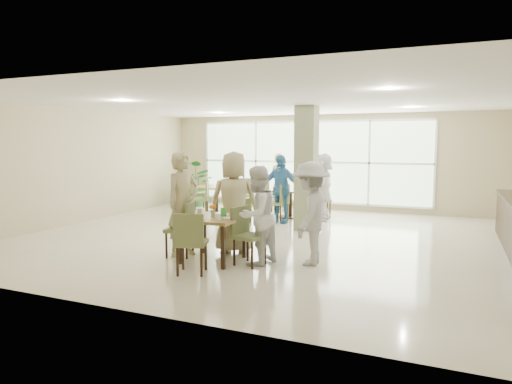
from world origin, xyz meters
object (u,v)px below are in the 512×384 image
at_px(potted_plant, 197,183).
at_px(adult_a, 280,189).
at_px(round_table_right, 290,195).
at_px(teen_far, 234,202).
at_px(round_table_left, 216,192).
at_px(adult_standing, 280,182).
at_px(main_table, 213,222).
at_px(teen_left, 183,204).
at_px(teen_right, 257,215).
at_px(adult_b, 323,187).
at_px(teen_standing, 310,213).

height_order(potted_plant, adult_a, adult_a).
relative_size(round_table_right, teen_far, 0.65).
height_order(round_table_left, adult_standing, adult_standing).
height_order(main_table, round_table_right, same).
bearing_deg(teen_left, round_table_right, 13.35).
xyz_separation_m(main_table, round_table_left, (-2.48, 4.72, -0.06)).
relative_size(round_table_left, adult_a, 0.71).
bearing_deg(teen_far, round_table_right, -102.08).
bearing_deg(potted_plant, teen_left, -61.56).
height_order(potted_plant, teen_right, teen_right).
relative_size(main_table, adult_b, 0.55).
height_order(main_table, round_table_left, same).
xyz_separation_m(round_table_left, teen_left, (1.82, -4.61, 0.32)).
relative_size(round_table_left, adult_b, 0.70).
height_order(round_table_right, teen_far, teen_far).
bearing_deg(adult_a, teen_standing, -58.99).
distance_m(potted_plant, teen_far, 6.30).
xyz_separation_m(round_table_left, adult_b, (3.11, -0.10, 0.27)).
xyz_separation_m(round_table_right, teen_left, (-0.39, -4.61, 0.33)).
bearing_deg(potted_plant, adult_a, -27.78).
xyz_separation_m(main_table, teen_standing, (1.56, 0.45, 0.19)).
height_order(main_table, teen_right, teen_right).
distance_m(main_table, teen_standing, 1.63).
height_order(potted_plant, teen_standing, teen_standing).
height_order(round_table_left, adult_b, adult_b).
distance_m(round_table_left, teen_far, 4.81).
xyz_separation_m(potted_plant, teen_standing, (5.25, -5.27, 0.12)).
height_order(main_table, adult_a, adult_a).
distance_m(teen_left, teen_far, 0.91).
bearing_deg(round_table_right, round_table_left, -179.92).
bearing_deg(teen_far, teen_right, 124.29).
xyz_separation_m(main_table, adult_b, (0.64, 4.62, 0.20)).
relative_size(round_table_right, adult_b, 0.69).
xyz_separation_m(round_table_left, adult_standing, (1.50, 1.09, 0.25)).
bearing_deg(adult_b, main_table, -14.78).
bearing_deg(teen_standing, main_table, -77.72).
xyz_separation_m(teen_far, adult_standing, (-1.05, 5.15, -0.08)).
bearing_deg(teen_left, adult_a, 12.00).
relative_size(potted_plant, adult_a, 0.86).
bearing_deg(adult_b, teen_left, -22.95).
xyz_separation_m(teen_right, adult_a, (-1.00, 3.79, 0.04)).
bearing_deg(teen_far, teen_left, 19.98).
bearing_deg(teen_right, teen_left, -76.37).
bearing_deg(teen_standing, round_table_left, -140.35).
relative_size(main_table, round_table_left, 0.79).
distance_m(potted_plant, adult_a, 3.89).
bearing_deg(adult_standing, potted_plant, 15.16).
xyz_separation_m(potted_plant, adult_standing, (2.71, 0.10, 0.12)).
bearing_deg(adult_standing, teen_right, 120.04).
xyz_separation_m(round_table_left, potted_plant, (-1.21, 0.99, 0.13)).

